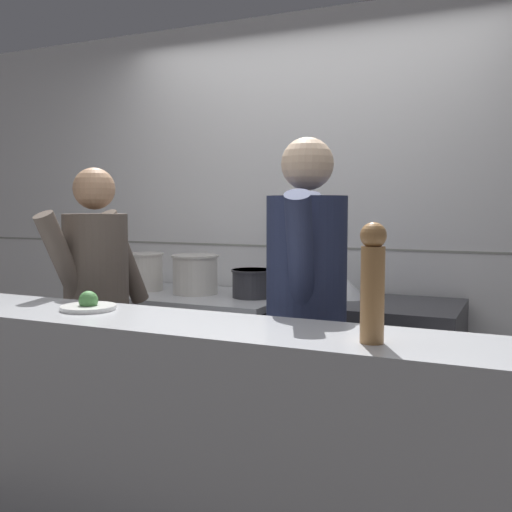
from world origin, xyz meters
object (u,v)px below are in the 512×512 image
sauce_pot (195,273)px  mixing_bowl_steel (348,289)px  pepper_mill (373,280)px  oven_range (197,362)px  plated_dish_main (88,305)px  chef_head_cook (97,307)px  braising_pot (252,282)px  chef_sous (306,313)px  stock_pot (144,271)px

sauce_pot → mixing_bowl_steel: size_ratio=1.42×
sauce_pot → pepper_mill: pepper_mill is taller
oven_range → mixing_bowl_steel: size_ratio=5.57×
sauce_pot → pepper_mill: 1.99m
plated_dish_main → chef_head_cook: 0.65m
braising_pot → pepper_mill: size_ratio=0.67×
sauce_pot → chef_sous: (1.00, -0.76, -0.05)m
oven_range → plated_dish_main: (0.23, -1.26, 0.57)m
stock_pot → chef_sous: (1.37, -0.75, -0.05)m
braising_pot → stock_pot: bearing=-178.8°
oven_range → braising_pot: size_ratio=4.52×
plated_dish_main → pepper_mill: (1.19, -0.10, 0.18)m
stock_pot → chef_sous: 1.56m
sauce_pot → chef_head_cook: size_ratio=0.18×
stock_pot → sauce_pot: (0.38, 0.01, 0.00)m
chef_head_cook → chef_sous: 1.14m
sauce_pot → pepper_mill: (1.43, -1.37, 0.19)m
stock_pot → sauce_pot: size_ratio=0.88×
oven_range → plated_dish_main: plated_dish_main is taller
oven_range → chef_head_cook: bearing=-101.4°
oven_range → plated_dish_main: size_ratio=5.08×
chef_head_cook → chef_sous: size_ratio=0.94×
stock_pot → plated_dish_main: stock_pot is taller
chef_head_cook → oven_range: bearing=89.4°
oven_range → mixing_bowl_steel: bearing=4.1°
sauce_pot → oven_range: bearing=-18.3°
stock_pot → mixing_bowl_steel: (1.33, 0.07, -0.05)m
stock_pot → pepper_mill: 2.27m
braising_pot → mixing_bowl_steel: bearing=5.9°
plated_dish_main → chef_sous: (0.76, 0.51, -0.06)m
chef_sous → braising_pot: bearing=115.5°
mixing_bowl_steel → chef_head_cook: 1.37m
mixing_bowl_steel → pepper_mill: 1.53m
pepper_mill → stock_pot: bearing=143.0°
stock_pot → chef_head_cook: bearing=-72.7°
sauce_pot → plated_dish_main: size_ratio=1.30×
sauce_pot → braising_pot: bearing=1.0°
plated_dish_main → oven_range: bearing=100.4°
stock_pot → plated_dish_main: 1.40m
chef_head_cook → stock_pot: bearing=118.1°
stock_pot → mixing_bowl_steel: size_ratio=1.25×
plated_dish_main → pepper_mill: size_ratio=0.60×
sauce_pot → mixing_bowl_steel: sauce_pot is taller
mixing_bowl_steel → chef_sous: (0.04, -0.82, 0.00)m
mixing_bowl_steel → chef_sous: 0.82m
stock_pot → oven_range: bearing=1.1°
sauce_pot → chef_sous: 1.25m
stock_pot → mixing_bowl_steel: stock_pot is taller
stock_pot → braising_pot: (0.76, 0.02, -0.04)m
oven_range → chef_sous: (0.99, -0.75, 0.51)m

